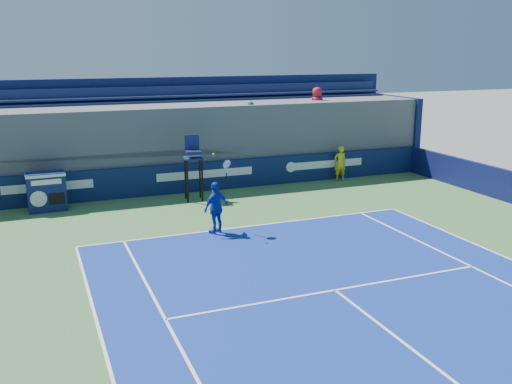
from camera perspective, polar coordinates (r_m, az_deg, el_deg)
name	(u,v)px	position (r m, az deg, el deg)	size (l,w,h in m)	color
ball_person	(340,163)	(25.16, 8.40, 2.86)	(0.56, 0.37, 1.53)	yellow
back_hoarding	(205,176)	(23.20, -5.13, 1.56)	(20.40, 0.21, 1.20)	#0B1943
match_clock	(46,191)	(21.52, -20.22, 0.14)	(1.35, 0.78, 1.40)	#101951
umpire_chair	(193,161)	(21.64, -6.30, 3.13)	(0.79, 0.79, 2.48)	black
tennis_player	(216,208)	(17.70, -4.00, -1.56)	(1.05, 0.79, 2.57)	#142CA3
stadium_seating	(191,139)	(24.91, -6.55, 5.28)	(21.00, 4.05, 4.40)	#57575D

